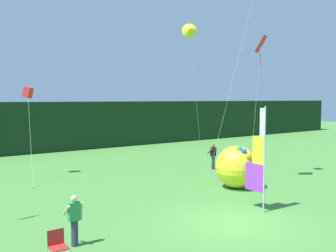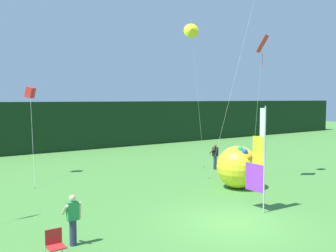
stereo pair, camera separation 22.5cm
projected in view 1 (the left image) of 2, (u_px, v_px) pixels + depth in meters
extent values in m
plane|color=#478438|center=(232.00, 224.00, 13.62)|extent=(120.00, 120.00, 0.00)
cube|color=black|center=(44.00, 127.00, 32.18)|extent=(80.00, 2.40, 4.33)
cylinder|color=#B7B7BC|center=(264.00, 160.00, 14.82)|extent=(0.06, 0.06, 4.32)
cube|color=purple|center=(254.00, 177.00, 15.30)|extent=(0.02, 0.97, 1.15)
cube|color=yellow|center=(258.00, 150.00, 15.06)|extent=(0.02, 0.60, 1.15)
cube|color=white|center=(262.00, 122.00, 14.83)|extent=(0.02, 0.23, 1.15)
cylinder|color=#2D334C|center=(75.00, 233.00, 11.53)|extent=(0.22, 0.22, 0.81)
cube|color=#2D8E4C|center=(74.00, 211.00, 11.47)|extent=(0.36, 0.20, 0.58)
sphere|color=beige|center=(74.00, 198.00, 11.44)|extent=(0.20, 0.20, 0.20)
cylinder|color=beige|center=(66.00, 210.00, 11.39)|extent=(0.09, 0.48, 0.42)
cylinder|color=beige|center=(81.00, 211.00, 11.61)|extent=(0.09, 0.14, 0.56)
cylinder|color=#2D334C|center=(213.00, 163.00, 24.10)|extent=(0.22, 0.22, 0.86)
cube|color=black|center=(213.00, 152.00, 24.05)|extent=(0.36, 0.20, 0.57)
sphere|color=brown|center=(213.00, 146.00, 24.02)|extent=(0.20, 0.20, 0.20)
cylinder|color=brown|center=(210.00, 151.00, 23.96)|extent=(0.09, 0.48, 0.42)
cylinder|color=brown|center=(216.00, 152.00, 24.19)|extent=(0.09, 0.14, 0.56)
sphere|color=yellow|center=(237.00, 167.00, 19.02)|extent=(2.19, 2.19, 2.19)
sphere|color=green|center=(239.00, 149.00, 18.49)|extent=(0.31, 0.31, 0.31)
sphere|color=orange|center=(248.00, 157.00, 18.19)|extent=(0.31, 0.31, 0.31)
sphere|color=blue|center=(243.00, 151.00, 18.36)|extent=(0.31, 0.31, 0.31)
cylinder|color=#BCBCC1|center=(64.00, 251.00, 10.68)|extent=(0.03, 0.03, 0.42)
cube|color=#B22323|center=(59.00, 248.00, 10.33)|extent=(0.48, 0.48, 0.03)
cube|color=#B22323|center=(56.00, 237.00, 10.51)|extent=(0.48, 0.03, 0.44)
cylinder|color=brown|center=(202.00, 167.00, 24.57)|extent=(0.03, 0.03, 0.08)
cylinder|color=silver|center=(196.00, 102.00, 23.36)|extent=(1.85, 0.90, 8.75)
cone|color=yellow|center=(190.00, 30.00, 22.15)|extent=(1.05, 0.93, 0.96)
cylinder|color=brown|center=(208.00, 178.00, 21.28)|extent=(0.03, 0.03, 0.08)
cylinder|color=silver|center=(232.00, 83.00, 20.77)|extent=(2.01, 1.68, 10.95)
cylinder|color=brown|center=(33.00, 188.00, 18.86)|extent=(0.03, 0.03, 0.08)
cylinder|color=silver|center=(30.00, 137.00, 20.20)|extent=(0.72, 3.26, 4.98)
cube|color=red|center=(28.00, 92.00, 21.54)|extent=(0.66, 0.68, 0.69)
cylinder|color=brown|center=(250.00, 175.00, 22.10)|extent=(0.03, 0.03, 0.08)
cylinder|color=silver|center=(255.00, 113.00, 21.02)|extent=(0.85, 1.40, 7.56)
cube|color=red|center=(261.00, 44.00, 19.94)|extent=(0.88, 0.80, 0.89)
cylinder|color=red|center=(261.00, 60.00, 20.00)|extent=(0.02, 0.02, 0.70)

